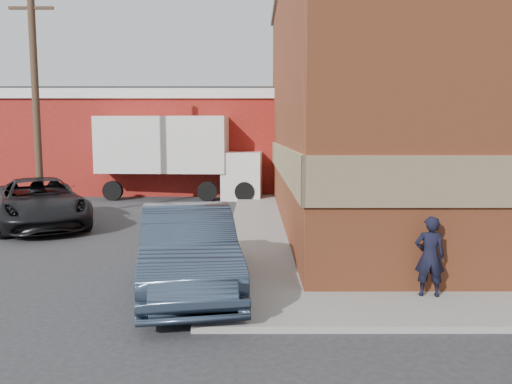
% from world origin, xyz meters
% --- Properties ---
extents(ground, '(90.00, 90.00, 0.00)m').
position_xyz_m(ground, '(0.00, 0.00, 0.00)').
color(ground, '#28282B').
rests_on(ground, ground).
extents(brick_building, '(14.25, 18.25, 9.36)m').
position_xyz_m(brick_building, '(8.50, 9.00, 4.68)').
color(brick_building, '#994827').
rests_on(brick_building, ground).
extents(sidewalk_west, '(1.80, 18.00, 0.12)m').
position_xyz_m(sidewalk_west, '(0.60, 9.00, 0.06)').
color(sidewalk_west, gray).
rests_on(sidewalk_west, ground).
extents(warehouse, '(16.30, 8.30, 5.60)m').
position_xyz_m(warehouse, '(-6.00, 20.00, 2.81)').
color(warehouse, maroon).
rests_on(warehouse, ground).
extents(utility_pole, '(2.00, 0.26, 9.00)m').
position_xyz_m(utility_pole, '(-7.50, 9.00, 4.75)').
color(utility_pole, '#473223').
rests_on(utility_pole, ground).
extents(man, '(0.61, 0.45, 1.55)m').
position_xyz_m(man, '(3.86, -0.25, 0.89)').
color(man, black).
rests_on(man, sidewalk_south).
extents(sedan, '(2.69, 5.45, 1.72)m').
position_xyz_m(sedan, '(-0.85, 0.50, 0.86)').
color(sedan, '#313E51').
rests_on(sedan, ground).
extents(suv_a, '(5.36, 6.63, 1.68)m').
position_xyz_m(suv_a, '(-6.98, 7.69, 0.84)').
color(suv_a, black).
rests_on(suv_a, ground).
extents(box_truck, '(8.36, 2.95, 4.06)m').
position_xyz_m(box_truck, '(-3.21, 15.40, 2.34)').
color(box_truck, silver).
rests_on(box_truck, ground).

